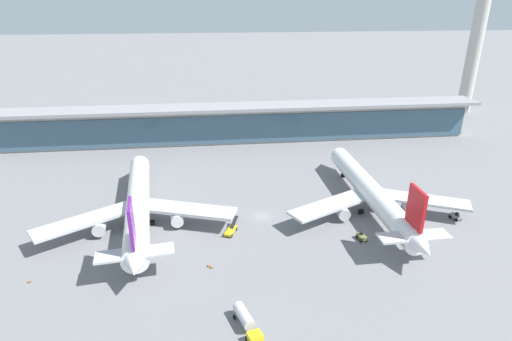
{
  "coord_description": "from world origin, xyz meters",
  "views": [
    {
      "loc": [
        -13.0,
        -97.78,
        54.66
      ],
      "look_at": [
        0.0,
        13.06,
        7.88
      ],
      "focal_mm": 29.36,
      "sensor_mm": 36.0,
      "label": 1
    }
  ],
  "objects_px": {
    "safety_cone_bravo": "(29,281)",
    "safety_cone_alpha": "(211,267)",
    "control_tower": "(480,19)",
    "airliner_left_stand": "(138,205)",
    "service_truck_by_tail_grey": "(456,216)",
    "service_truck_on_taxiway_yellow": "(246,320)",
    "service_truck_near_nose_blue": "(137,266)",
    "service_truck_mid_apron_olive": "(362,237)",
    "safety_cone_charlie": "(208,265)",
    "service_truck_under_wing_yellow": "(231,230)",
    "airliner_centre_stand": "(372,193)"
  },
  "relations": [
    {
      "from": "safety_cone_bravo",
      "to": "safety_cone_alpha",
      "type": "bearing_deg",
      "value": 0.93
    },
    {
      "from": "control_tower",
      "to": "airliner_left_stand",
      "type": "bearing_deg",
      "value": -146.57
    },
    {
      "from": "service_truck_by_tail_grey",
      "to": "service_truck_on_taxiway_yellow",
      "type": "distance_m",
      "value": 67.1
    },
    {
      "from": "service_truck_near_nose_blue",
      "to": "service_truck_mid_apron_olive",
      "type": "relative_size",
      "value": 0.96
    },
    {
      "from": "safety_cone_bravo",
      "to": "safety_cone_charlie",
      "type": "relative_size",
      "value": 1.0
    },
    {
      "from": "airliner_left_stand",
      "to": "control_tower",
      "type": "xyz_separation_m",
      "value": [
        148.67,
        98.13,
        38.91
      ]
    },
    {
      "from": "safety_cone_alpha",
      "to": "safety_cone_charlie",
      "type": "xyz_separation_m",
      "value": [
        -0.66,
        0.6,
        0.0
      ]
    },
    {
      "from": "service_truck_under_wing_yellow",
      "to": "safety_cone_bravo",
      "type": "height_order",
      "value": "service_truck_under_wing_yellow"
    },
    {
      "from": "safety_cone_charlie",
      "to": "service_truck_by_tail_grey",
      "type": "bearing_deg",
      "value": 11.64
    },
    {
      "from": "airliner_centre_stand",
      "to": "service_truck_on_taxiway_yellow",
      "type": "xyz_separation_m",
      "value": [
        -37.98,
        -40.01,
        -3.69
      ]
    },
    {
      "from": "service_truck_mid_apron_olive",
      "to": "safety_cone_bravo",
      "type": "bearing_deg",
      "value": -174.02
    },
    {
      "from": "safety_cone_alpha",
      "to": "service_truck_under_wing_yellow",
      "type": "bearing_deg",
      "value": 69.71
    },
    {
      "from": "service_truck_by_tail_grey",
      "to": "service_truck_on_taxiway_yellow",
      "type": "bearing_deg",
      "value": -150.9
    },
    {
      "from": "service_truck_on_taxiway_yellow",
      "to": "service_truck_mid_apron_olive",
      "type": "bearing_deg",
      "value": 40.2
    },
    {
      "from": "service_truck_on_taxiway_yellow",
      "to": "safety_cone_charlie",
      "type": "relative_size",
      "value": 12.68
    },
    {
      "from": "service_truck_under_wing_yellow",
      "to": "airliner_left_stand",
      "type": "bearing_deg",
      "value": 161.79
    },
    {
      "from": "airliner_centre_stand",
      "to": "service_truck_by_tail_grey",
      "type": "distance_m",
      "value": 22.38
    },
    {
      "from": "airliner_left_stand",
      "to": "safety_cone_alpha",
      "type": "xyz_separation_m",
      "value": [
        18.03,
        -21.64,
        -5.08
      ]
    },
    {
      "from": "service_truck_near_nose_blue",
      "to": "safety_cone_alpha",
      "type": "height_order",
      "value": "service_truck_near_nose_blue"
    },
    {
      "from": "service_truck_near_nose_blue",
      "to": "service_truck_under_wing_yellow",
      "type": "height_order",
      "value": "service_truck_under_wing_yellow"
    },
    {
      "from": "service_truck_on_taxiway_yellow",
      "to": "service_truck_near_nose_blue",
      "type": "bearing_deg",
      "value": 137.72
    },
    {
      "from": "service_truck_on_taxiway_yellow",
      "to": "safety_cone_bravo",
      "type": "xyz_separation_m",
      "value": [
        -43.35,
        18.01,
        -1.39
      ]
    },
    {
      "from": "service_truck_by_tail_grey",
      "to": "safety_cone_charlie",
      "type": "height_order",
      "value": "service_truck_by_tail_grey"
    },
    {
      "from": "service_truck_by_tail_grey",
      "to": "safety_cone_bravo",
      "type": "height_order",
      "value": "service_truck_by_tail_grey"
    },
    {
      "from": "airliner_centre_stand",
      "to": "service_truck_mid_apron_olive",
      "type": "bearing_deg",
      "value": -117.77
    },
    {
      "from": "service_truck_near_nose_blue",
      "to": "service_truck_by_tail_grey",
      "type": "xyz_separation_m",
      "value": [
        80.44,
        12.8,
        0.0
      ]
    },
    {
      "from": "service_truck_mid_apron_olive",
      "to": "service_truck_by_tail_grey",
      "type": "height_order",
      "value": "same"
    },
    {
      "from": "service_truck_on_taxiway_yellow",
      "to": "safety_cone_charlie",
      "type": "xyz_separation_m",
      "value": [
        -6.53,
        19.22,
        -1.39
      ]
    },
    {
      "from": "service_truck_mid_apron_olive",
      "to": "safety_cone_bravo",
      "type": "height_order",
      "value": "service_truck_mid_apron_olive"
    },
    {
      "from": "airliner_centre_stand",
      "to": "safety_cone_bravo",
      "type": "height_order",
      "value": "airliner_centre_stand"
    },
    {
      "from": "service_truck_under_wing_yellow",
      "to": "service_truck_on_taxiway_yellow",
      "type": "xyz_separation_m",
      "value": [
        0.69,
        -32.62,
        0.9
      ]
    },
    {
      "from": "service_truck_near_nose_blue",
      "to": "service_truck_on_taxiway_yellow",
      "type": "relative_size",
      "value": 0.33
    },
    {
      "from": "service_truck_mid_apron_olive",
      "to": "safety_cone_charlie",
      "type": "relative_size",
      "value": 4.4
    },
    {
      "from": "service_truck_near_nose_blue",
      "to": "service_truck_under_wing_yellow",
      "type": "relative_size",
      "value": 0.44
    },
    {
      "from": "service_truck_mid_apron_olive",
      "to": "control_tower",
      "type": "height_order",
      "value": "control_tower"
    },
    {
      "from": "service_truck_on_taxiway_yellow",
      "to": "safety_cone_charlie",
      "type": "height_order",
      "value": "service_truck_on_taxiway_yellow"
    },
    {
      "from": "service_truck_under_wing_yellow",
      "to": "safety_cone_alpha",
      "type": "bearing_deg",
      "value": -110.29
    },
    {
      "from": "airliner_left_stand",
      "to": "service_truck_mid_apron_olive",
      "type": "xyz_separation_m",
      "value": [
        54.37,
        -14.51,
        -4.52
      ]
    },
    {
      "from": "airliner_left_stand",
      "to": "service_truck_by_tail_grey",
      "type": "bearing_deg",
      "value": -5.28
    },
    {
      "from": "airliner_centre_stand",
      "to": "service_truck_under_wing_yellow",
      "type": "height_order",
      "value": "airliner_centre_stand"
    },
    {
      "from": "service_truck_mid_apron_olive",
      "to": "service_truck_on_taxiway_yellow",
      "type": "height_order",
      "value": "service_truck_on_taxiway_yellow"
    },
    {
      "from": "service_truck_under_wing_yellow",
      "to": "service_truck_on_taxiway_yellow",
      "type": "bearing_deg",
      "value": -88.78
    },
    {
      "from": "service_truck_near_nose_blue",
      "to": "service_truck_mid_apron_olive",
      "type": "height_order",
      "value": "same"
    },
    {
      "from": "service_truck_mid_apron_olive",
      "to": "service_truck_on_taxiway_yellow",
      "type": "relative_size",
      "value": 0.35
    },
    {
      "from": "service_truck_mid_apron_olive",
      "to": "airliner_centre_stand",
      "type": "bearing_deg",
      "value": 62.23
    },
    {
      "from": "service_truck_mid_apron_olive",
      "to": "service_truck_on_taxiway_yellow",
      "type": "xyz_separation_m",
      "value": [
        -30.47,
        -25.74,
        0.83
      ]
    },
    {
      "from": "safety_cone_bravo",
      "to": "airliner_centre_stand",
      "type": "bearing_deg",
      "value": 15.14
    },
    {
      "from": "safety_cone_bravo",
      "to": "service_truck_under_wing_yellow",
      "type": "bearing_deg",
      "value": 18.91
    },
    {
      "from": "service_truck_under_wing_yellow",
      "to": "service_truck_by_tail_grey",
      "type": "relative_size",
      "value": 2.07
    },
    {
      "from": "service_truck_near_nose_blue",
      "to": "control_tower",
      "type": "bearing_deg",
      "value": 38.97
    }
  ]
}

